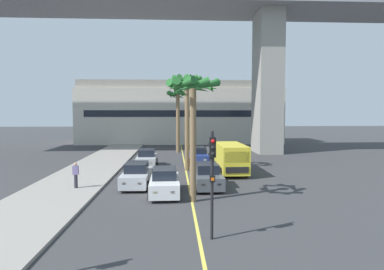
{
  "coord_description": "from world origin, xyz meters",
  "views": [
    {
      "loc": [
        -0.94,
        -3.36,
        4.91
      ],
      "look_at": [
        0.0,
        14.0,
        3.69
      ],
      "focal_mm": 30.22,
      "sensor_mm": 36.0,
      "label": 1
    }
  ],
  "objects_px": {
    "car_queue_third": "(147,159)",
    "palm_tree_near_median": "(178,104)",
    "delivery_van": "(231,157)",
    "car_queue_fifth": "(216,151)",
    "car_queue_fourth": "(165,182)",
    "car_queue_sixth": "(137,175)",
    "palm_tree_mid_median": "(187,92)",
    "pedestrian_mid_block": "(76,175)",
    "palm_tree_far_median": "(193,98)",
    "car_queue_front": "(198,156)",
    "car_queue_second": "(207,176)",
    "traffic_light_median_near": "(212,170)"
  },
  "relations": [
    {
      "from": "car_queue_third",
      "to": "palm_tree_near_median",
      "type": "bearing_deg",
      "value": 74.19
    },
    {
      "from": "car_queue_third",
      "to": "delivery_van",
      "type": "xyz_separation_m",
      "value": [
        7.02,
        -3.55,
        0.57
      ]
    },
    {
      "from": "car_queue_fifth",
      "to": "car_queue_third",
      "type": "bearing_deg",
      "value": -139.87
    },
    {
      "from": "car_queue_third",
      "to": "car_queue_fourth",
      "type": "bearing_deg",
      "value": -79.16
    },
    {
      "from": "car_queue_sixth",
      "to": "palm_tree_near_median",
      "type": "distance_m",
      "value": 19.1
    },
    {
      "from": "palm_tree_near_median",
      "to": "car_queue_fifth",
      "type": "bearing_deg",
      "value": -47.75
    },
    {
      "from": "car_queue_third",
      "to": "palm_tree_mid_median",
      "type": "distance_m",
      "value": 7.18
    },
    {
      "from": "pedestrian_mid_block",
      "to": "car_queue_third",
      "type": "bearing_deg",
      "value": 66.75
    },
    {
      "from": "palm_tree_near_median",
      "to": "palm_tree_far_median",
      "type": "xyz_separation_m",
      "value": [
        0.57,
        -22.04,
        -0.28
      ]
    },
    {
      "from": "car_queue_sixth",
      "to": "car_queue_fifth",
      "type": "bearing_deg",
      "value": 62.74
    },
    {
      "from": "palm_tree_near_median",
      "to": "pedestrian_mid_block",
      "type": "bearing_deg",
      "value": -109.27
    },
    {
      "from": "car_queue_front",
      "to": "car_queue_second",
      "type": "relative_size",
      "value": 1.0
    },
    {
      "from": "car_queue_sixth",
      "to": "traffic_light_median_near",
      "type": "bearing_deg",
      "value": -66.93
    },
    {
      "from": "car_queue_third",
      "to": "car_queue_fifth",
      "type": "xyz_separation_m",
      "value": [
        7.02,
        5.91,
        0.0
      ]
    },
    {
      "from": "car_queue_third",
      "to": "palm_tree_far_median",
      "type": "relative_size",
      "value": 0.6
    },
    {
      "from": "car_queue_fourth",
      "to": "car_queue_fifth",
      "type": "relative_size",
      "value": 1.0
    },
    {
      "from": "car_queue_third",
      "to": "car_queue_sixth",
      "type": "relative_size",
      "value": 1.0
    },
    {
      "from": "palm_tree_mid_median",
      "to": "delivery_van",
      "type": "bearing_deg",
      "value": -22.41
    },
    {
      "from": "palm_tree_far_median",
      "to": "car_queue_fourth",
      "type": "bearing_deg",
      "value": 134.19
    },
    {
      "from": "car_queue_second",
      "to": "palm_tree_mid_median",
      "type": "xyz_separation_m",
      "value": [
        -1.08,
        6.18,
        5.86
      ]
    },
    {
      "from": "pedestrian_mid_block",
      "to": "car_queue_fifth",
      "type": "bearing_deg",
      "value": 53.62
    },
    {
      "from": "palm_tree_near_median",
      "to": "pedestrian_mid_block",
      "type": "xyz_separation_m",
      "value": [
        -6.66,
        -19.05,
        -4.94
      ]
    },
    {
      "from": "car_queue_front",
      "to": "palm_tree_near_median",
      "type": "distance_m",
      "value": 10.3
    },
    {
      "from": "car_queue_second",
      "to": "car_queue_sixth",
      "type": "bearing_deg",
      "value": 173.07
    },
    {
      "from": "car_queue_second",
      "to": "palm_tree_far_median",
      "type": "height_order",
      "value": "palm_tree_far_median"
    },
    {
      "from": "car_queue_sixth",
      "to": "car_queue_fourth",
      "type": "bearing_deg",
      "value": -49.4
    },
    {
      "from": "car_queue_front",
      "to": "car_queue_fifth",
      "type": "distance_m",
      "value": 4.78
    },
    {
      "from": "car_queue_front",
      "to": "car_queue_fourth",
      "type": "height_order",
      "value": "same"
    },
    {
      "from": "delivery_van",
      "to": "palm_tree_near_median",
      "type": "relative_size",
      "value": 0.69
    },
    {
      "from": "car_queue_second",
      "to": "car_queue_fourth",
      "type": "relative_size",
      "value": 1.0
    },
    {
      "from": "car_queue_fifth",
      "to": "car_queue_front",
      "type": "bearing_deg",
      "value": -118.27
    },
    {
      "from": "car_queue_front",
      "to": "palm_tree_mid_median",
      "type": "xyz_separation_m",
      "value": [
        -1.19,
        -3.83,
        5.86
      ]
    },
    {
      "from": "delivery_van",
      "to": "car_queue_second",
      "type": "bearing_deg",
      "value": -116.6
    },
    {
      "from": "car_queue_fifth",
      "to": "pedestrian_mid_block",
      "type": "relative_size",
      "value": 2.54
    },
    {
      "from": "palm_tree_far_median",
      "to": "pedestrian_mid_block",
      "type": "height_order",
      "value": "palm_tree_far_median"
    },
    {
      "from": "car_queue_fifth",
      "to": "car_queue_sixth",
      "type": "height_order",
      "value": "same"
    },
    {
      "from": "traffic_light_median_near",
      "to": "pedestrian_mid_block",
      "type": "height_order",
      "value": "traffic_light_median_near"
    },
    {
      "from": "palm_tree_near_median",
      "to": "car_queue_third",
      "type": "bearing_deg",
      "value": -105.81
    },
    {
      "from": "car_queue_third",
      "to": "palm_tree_mid_median",
      "type": "relative_size",
      "value": 0.51
    },
    {
      "from": "palm_tree_mid_median",
      "to": "palm_tree_far_median",
      "type": "distance_m",
      "value": 9.56
    },
    {
      "from": "delivery_van",
      "to": "palm_tree_far_median",
      "type": "distance_m",
      "value": 9.84
    },
    {
      "from": "palm_tree_far_median",
      "to": "traffic_light_median_near",
      "type": "bearing_deg",
      "value": -85.44
    },
    {
      "from": "car_queue_fourth",
      "to": "palm_tree_far_median",
      "type": "bearing_deg",
      "value": -45.81
    },
    {
      "from": "car_queue_front",
      "to": "car_queue_second",
      "type": "bearing_deg",
      "value": -90.63
    },
    {
      "from": "traffic_light_median_near",
      "to": "palm_tree_near_median",
      "type": "relative_size",
      "value": 0.55
    },
    {
      "from": "car_queue_third",
      "to": "pedestrian_mid_block",
      "type": "xyz_separation_m",
      "value": [
        -3.72,
        -8.65,
        0.28
      ]
    },
    {
      "from": "traffic_light_median_near",
      "to": "palm_tree_mid_median",
      "type": "bearing_deg",
      "value": 91.45
    },
    {
      "from": "pedestrian_mid_block",
      "to": "traffic_light_median_near",
      "type": "bearing_deg",
      "value": -47.61
    },
    {
      "from": "traffic_light_median_near",
      "to": "palm_tree_near_median",
      "type": "bearing_deg",
      "value": 92.09
    },
    {
      "from": "pedestrian_mid_block",
      "to": "palm_tree_far_median",
      "type": "bearing_deg",
      "value": -22.43
    }
  ]
}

